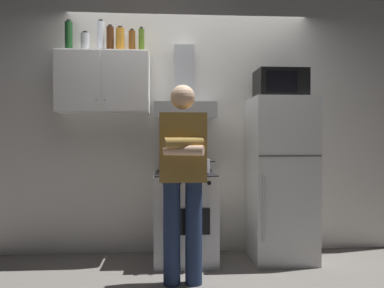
{
  "coord_description": "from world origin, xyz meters",
  "views": [
    {
      "loc": [
        -0.24,
        -3.49,
        1.22
      ],
      "look_at": [
        0.0,
        0.0,
        1.15
      ],
      "focal_mm": 35.9,
      "sensor_mm": 36.0,
      "label": 1
    }
  ],
  "objects_px": {
    "upper_cabinet": "(104,83)",
    "bottle_beer_brown": "(132,42)",
    "cooking_pot": "(199,166)",
    "bottle_olive_oil": "(142,41)",
    "person_standing": "(183,175)",
    "bottle_liquor_amber": "(120,40)",
    "microwave": "(280,84)",
    "range_hood": "(184,99)",
    "bottle_rum_dark": "(110,40)",
    "bottle_wine_green": "(69,37)",
    "bottle_vodka_clear": "(101,37)",
    "bottle_canister_steel": "(85,42)",
    "stove_oven": "(185,217)",
    "refrigerator": "(280,179)"
  },
  "relations": [
    {
      "from": "upper_cabinet",
      "to": "bottle_beer_brown",
      "type": "xyz_separation_m",
      "value": [
        0.27,
        0.03,
        0.42
      ]
    },
    {
      "from": "stove_oven",
      "to": "person_standing",
      "type": "xyz_separation_m",
      "value": [
        -0.05,
        -0.61,
        0.47
      ]
    },
    {
      "from": "microwave",
      "to": "cooking_pot",
      "type": "height_order",
      "value": "microwave"
    },
    {
      "from": "stove_oven",
      "to": "person_standing",
      "type": "relative_size",
      "value": 0.53
    },
    {
      "from": "bottle_vodka_clear",
      "to": "bottle_olive_oil",
      "type": "bearing_deg",
      "value": -1.16
    },
    {
      "from": "cooking_pot",
      "to": "bottle_olive_oil",
      "type": "bearing_deg",
      "value": 153.9
    },
    {
      "from": "person_standing",
      "to": "bottle_canister_steel",
      "type": "distance_m",
      "value": 1.71
    },
    {
      "from": "bottle_liquor_amber",
      "to": "refrigerator",
      "type": "bearing_deg",
      "value": -4.66
    },
    {
      "from": "stove_oven",
      "to": "bottle_olive_oil",
      "type": "xyz_separation_m",
      "value": [
        -0.43,
        0.16,
        1.74
      ]
    },
    {
      "from": "range_hood",
      "to": "microwave",
      "type": "xyz_separation_m",
      "value": [
        0.95,
        -0.11,
        0.14
      ]
    },
    {
      "from": "bottle_vodka_clear",
      "to": "bottle_canister_steel",
      "type": "height_order",
      "value": "bottle_vodka_clear"
    },
    {
      "from": "upper_cabinet",
      "to": "bottle_canister_steel",
      "type": "bearing_deg",
      "value": -176.53
    },
    {
      "from": "stove_oven",
      "to": "bottle_wine_green",
      "type": "relative_size",
      "value": 2.76
    },
    {
      "from": "microwave",
      "to": "stove_oven",
      "type": "bearing_deg",
      "value": -178.85
    },
    {
      "from": "stove_oven",
      "to": "bottle_canister_steel",
      "type": "relative_size",
      "value": 4.33
    },
    {
      "from": "bottle_beer_brown",
      "to": "bottle_liquor_amber",
      "type": "relative_size",
      "value": 0.94
    },
    {
      "from": "bottle_vodka_clear",
      "to": "stove_oven",
      "type": "bearing_deg",
      "value": -11.09
    },
    {
      "from": "upper_cabinet",
      "to": "range_hood",
      "type": "height_order",
      "value": "range_hood"
    },
    {
      "from": "refrigerator",
      "to": "upper_cabinet",
      "type": "bearing_deg",
      "value": 175.93
    },
    {
      "from": "bottle_liquor_amber",
      "to": "microwave",
      "type": "bearing_deg",
      "value": -4.01
    },
    {
      "from": "upper_cabinet",
      "to": "cooking_pot",
      "type": "height_order",
      "value": "upper_cabinet"
    },
    {
      "from": "refrigerator",
      "to": "bottle_rum_dark",
      "type": "bearing_deg",
      "value": 175.13
    },
    {
      "from": "bottle_beer_brown",
      "to": "bottle_olive_oil",
      "type": "bearing_deg",
      "value": -2.39
    },
    {
      "from": "cooking_pot",
      "to": "bottle_canister_steel",
      "type": "xyz_separation_m",
      "value": [
        -1.11,
        0.23,
        1.21
      ]
    },
    {
      "from": "person_standing",
      "to": "bottle_liquor_amber",
      "type": "height_order",
      "value": "bottle_liquor_amber"
    },
    {
      "from": "bottle_vodka_clear",
      "to": "bottle_liquor_amber",
      "type": "distance_m",
      "value": 0.2
    },
    {
      "from": "microwave",
      "to": "range_hood",
      "type": "bearing_deg",
      "value": 173.54
    },
    {
      "from": "refrigerator",
      "to": "bottle_beer_brown",
      "type": "height_order",
      "value": "bottle_beer_brown"
    },
    {
      "from": "range_hood",
      "to": "bottle_liquor_amber",
      "type": "relative_size",
      "value": 2.85
    },
    {
      "from": "upper_cabinet",
      "to": "bottle_vodka_clear",
      "type": "height_order",
      "value": "bottle_vodka_clear"
    },
    {
      "from": "bottle_wine_green",
      "to": "bottle_liquor_amber",
      "type": "bearing_deg",
      "value": 0.04
    },
    {
      "from": "bottle_wine_green",
      "to": "bottle_rum_dark",
      "type": "relative_size",
      "value": 1.13
    },
    {
      "from": "person_standing",
      "to": "bottle_olive_oil",
      "type": "distance_m",
      "value": 1.53
    },
    {
      "from": "upper_cabinet",
      "to": "bottle_rum_dark",
      "type": "xyz_separation_m",
      "value": [
        0.06,
        0.02,
        0.43
      ]
    },
    {
      "from": "refrigerator",
      "to": "cooking_pot",
      "type": "relative_size",
      "value": 5.36
    },
    {
      "from": "range_hood",
      "to": "bottle_beer_brown",
      "type": "distance_m",
      "value": 0.78
    },
    {
      "from": "person_standing",
      "to": "bottle_liquor_amber",
      "type": "relative_size",
      "value": 6.24
    },
    {
      "from": "stove_oven",
      "to": "range_hood",
      "type": "relative_size",
      "value": 1.17
    },
    {
      "from": "refrigerator",
      "to": "bottle_liquor_amber",
      "type": "xyz_separation_m",
      "value": [
        -1.59,
        0.13,
        1.37
      ]
    },
    {
      "from": "bottle_olive_oil",
      "to": "cooking_pot",
      "type": "bearing_deg",
      "value": -26.1
    },
    {
      "from": "microwave",
      "to": "person_standing",
      "type": "relative_size",
      "value": 0.29
    },
    {
      "from": "bottle_beer_brown",
      "to": "bottle_vodka_clear",
      "type": "bearing_deg",
      "value": 179.22
    },
    {
      "from": "upper_cabinet",
      "to": "bottle_liquor_amber",
      "type": "relative_size",
      "value": 3.42
    },
    {
      "from": "upper_cabinet",
      "to": "bottle_beer_brown",
      "type": "relative_size",
      "value": 3.64
    },
    {
      "from": "range_hood",
      "to": "refrigerator",
      "type": "xyz_separation_m",
      "value": [
        0.95,
        -0.13,
        -0.8
      ]
    },
    {
      "from": "upper_cabinet",
      "to": "person_standing",
      "type": "height_order",
      "value": "upper_cabinet"
    },
    {
      "from": "microwave",
      "to": "bottle_liquor_amber",
      "type": "relative_size",
      "value": 1.83
    },
    {
      "from": "bottle_wine_green",
      "to": "bottle_rum_dark",
      "type": "bearing_deg",
      "value": 2.1
    },
    {
      "from": "stove_oven",
      "to": "bottle_rum_dark",
      "type": "distance_m",
      "value": 1.91
    },
    {
      "from": "upper_cabinet",
      "to": "bottle_liquor_amber",
      "type": "height_order",
      "value": "bottle_liquor_amber"
    }
  ]
}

